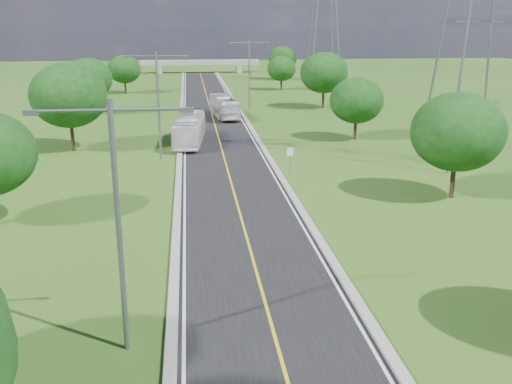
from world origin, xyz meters
TOP-DOWN VIEW (x-y plane):
  - ground at (0.00, 60.00)m, footprint 260.00×260.00m
  - road at (0.00, 66.00)m, footprint 8.00×150.00m
  - curb_left at (-4.25, 66.00)m, footprint 0.50×150.00m
  - curb_right at (4.25, 66.00)m, footprint 0.50×150.00m
  - speed_limit_sign at (5.20, 37.98)m, footprint 0.55×0.09m
  - overpass at (0.00, 140.00)m, footprint 30.00×3.00m
  - streetlight_near_left at (-6.00, 12.00)m, footprint 5.90×0.25m
  - streetlight_mid_left at (-6.00, 45.00)m, footprint 5.90×0.25m
  - streetlight_far_right at (6.00, 78.00)m, footprint 5.90×0.25m
  - power_tower_near at (22.00, 40.00)m, footprint 9.00×6.40m
  - power_tower_far at (26.00, 115.00)m, footprint 9.00×6.40m
  - tree_lc at (-15.00, 50.00)m, footprint 7.56×7.56m
  - tree_ld at (-17.00, 74.00)m, footprint 6.72×6.72m
  - tree_le at (-14.50, 98.00)m, footprint 5.88×5.88m
  - tree_rb at (16.00, 30.00)m, footprint 6.72×6.72m
  - tree_rc at (15.00, 52.00)m, footprint 5.88×5.88m
  - tree_rd at (17.00, 76.00)m, footprint 7.14×7.14m
  - tree_re at (14.50, 100.00)m, footprint 5.46×5.46m
  - tree_rf at (18.00, 120.00)m, footprint 6.30×6.30m
  - bus_outbound at (1.57, 68.72)m, footprint 3.67×10.62m
  - bus_inbound at (-3.20, 51.82)m, footprint 3.62×11.18m

SIDE VIEW (x-z plane):
  - ground at x=0.00m, z-range 0.00..0.00m
  - road at x=0.00m, z-range 0.00..0.06m
  - curb_left at x=-4.25m, z-range 0.00..0.22m
  - curb_right at x=4.25m, z-range 0.00..0.22m
  - bus_outbound at x=1.57m, z-range 0.06..2.96m
  - bus_inbound at x=-3.20m, z-range 0.06..3.12m
  - speed_limit_sign at x=5.20m, z-range 0.40..2.80m
  - overpass at x=0.00m, z-range 0.81..4.01m
  - tree_re at x=14.50m, z-range 0.85..7.20m
  - tree_le at x=-14.50m, z-range 0.91..7.75m
  - tree_rc at x=15.00m, z-range 0.91..7.75m
  - tree_rf at x=18.00m, z-range 0.98..8.31m
  - tree_ld at x=-17.00m, z-range 1.05..8.86m
  - tree_rb at x=16.00m, z-range 1.05..8.86m
  - tree_rd at x=17.00m, z-range 1.11..9.42m
  - tree_lc at x=-15.00m, z-range 1.18..9.97m
  - streetlight_near_left at x=-6.00m, z-range 0.94..10.94m
  - streetlight_mid_left at x=-6.00m, z-range 0.94..10.94m
  - streetlight_far_right at x=6.00m, z-range 0.94..10.94m
  - power_tower_near at x=22.00m, z-range 0.01..28.01m
  - power_tower_far at x=26.00m, z-range 0.01..28.01m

